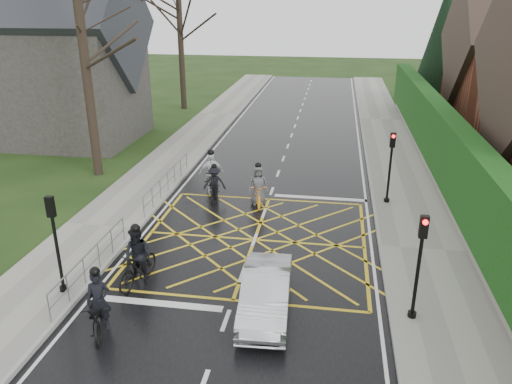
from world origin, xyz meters
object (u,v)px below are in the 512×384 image
(cyclist_back, at_px, (138,262))
(cyclist_lead, at_px, (258,190))
(cyclist_rear, at_px, (99,311))
(cyclist_mid, at_px, (214,187))
(car, at_px, (266,293))
(cyclist_front, at_px, (211,178))

(cyclist_back, height_order, cyclist_lead, cyclist_back)
(cyclist_rear, xyz_separation_m, cyclist_back, (0.16, 2.41, 0.15))
(cyclist_mid, relative_size, cyclist_lead, 0.87)
(cyclist_rear, relative_size, car, 0.54)
(cyclist_front, relative_size, cyclist_lead, 1.05)
(cyclist_back, xyz_separation_m, cyclist_front, (0.41, 7.83, 0.00))
(cyclist_rear, height_order, car, cyclist_rear)
(cyclist_lead, bearing_deg, cyclist_mid, 159.90)
(cyclist_lead, xyz_separation_m, car, (1.44, -7.77, -0.03))
(cyclist_rear, height_order, cyclist_lead, cyclist_rear)
(cyclist_back, bearing_deg, car, -0.26)
(cyclist_rear, distance_m, car, 4.56)
(cyclist_mid, height_order, car, cyclist_mid)
(cyclist_mid, bearing_deg, cyclist_back, -103.12)
(cyclist_rear, relative_size, cyclist_back, 0.98)
(cyclist_mid, height_order, cyclist_front, cyclist_front)
(cyclist_mid, distance_m, cyclist_front, 0.81)
(cyclist_front, distance_m, car, 9.47)
(cyclist_back, distance_m, cyclist_mid, 7.13)
(cyclist_back, bearing_deg, cyclist_rear, -82.02)
(cyclist_front, bearing_deg, cyclist_back, -116.68)
(cyclist_lead, distance_m, car, 7.90)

